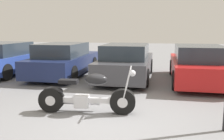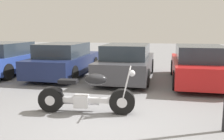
{
  "view_description": "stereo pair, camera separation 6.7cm",
  "coord_description": "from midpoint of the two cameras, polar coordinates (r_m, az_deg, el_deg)",
  "views": [
    {
      "loc": [
        1.21,
        -5.09,
        1.99
      ],
      "look_at": [
        -0.16,
        1.65,
        0.85
      ],
      "focal_mm": 40.0,
      "sensor_mm": 36.0,
      "label": 1
    },
    {
      "loc": [
        1.28,
        -5.08,
        1.99
      ],
      "look_at": [
        -0.16,
        1.65,
        0.85
      ],
      "focal_mm": 40.0,
      "sensor_mm": 36.0,
      "label": 2
    }
  ],
  "objects": [
    {
      "name": "parked_car_red",
      "position": [
        9.75,
        18.87,
        1.07
      ],
      "size": [
        1.93,
        4.54,
        1.4
      ],
      "color": "red",
      "rests_on": "ground_plane"
    },
    {
      "name": "parked_car_dark_grey",
      "position": [
        9.97,
        3.13,
        1.74
      ],
      "size": [
        1.93,
        4.54,
        1.4
      ],
      "color": "#3D3D42",
      "rests_on": "ground_plane"
    },
    {
      "name": "motorcycle",
      "position": [
        5.99,
        -6.4,
        -5.87
      ],
      "size": [
        2.33,
        0.64,
        1.12
      ],
      "color": "black",
      "rests_on": "ground_plane"
    },
    {
      "name": "parked_car_blue",
      "position": [
        12.08,
        -23.12,
        2.34
      ],
      "size": [
        1.93,
        4.54,
        1.4
      ],
      "color": "#2D479E",
      "rests_on": "ground_plane"
    },
    {
      "name": "parked_car_navy",
      "position": [
        10.84,
        -11.03,
        2.2
      ],
      "size": [
        1.93,
        4.54,
        1.4
      ],
      "color": "#19234C",
      "rests_on": "ground_plane"
    },
    {
      "name": "ground_plane",
      "position": [
        5.6,
        -2.17,
        -11.4
      ],
      "size": [
        60.0,
        60.0,
        0.0
      ],
      "primitive_type": "plane",
      "color": "slate"
    }
  ]
}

